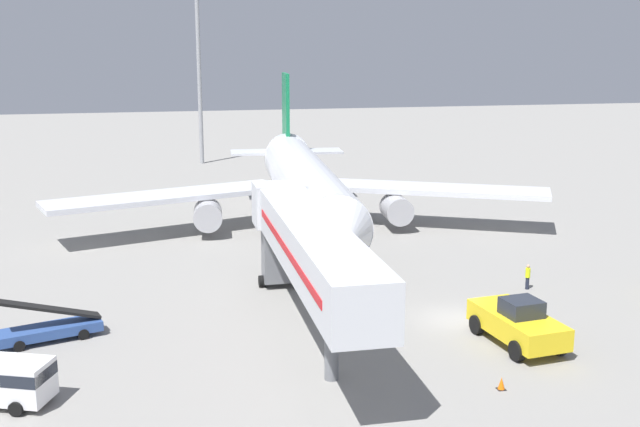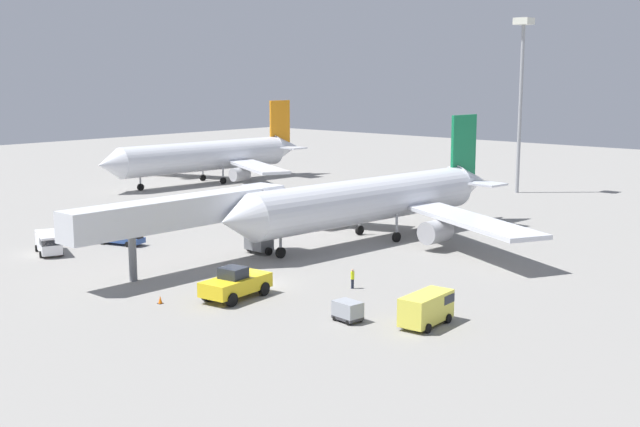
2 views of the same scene
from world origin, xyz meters
name	(u,v)px [view 2 (image 2 of 2)]	position (x,y,z in m)	size (l,w,h in m)	color
ground_plane	(259,284)	(0.00, 0.00, 0.00)	(300.00, 300.00, 0.00)	gray
airplane_at_gate	(375,200)	(-4.68, 22.23, 4.42)	(43.86, 41.48, 13.14)	silver
jet_bridge	(191,213)	(-9.06, 0.03, 5.25)	(3.48, 23.81, 6.96)	silver
pushback_tug	(236,284)	(1.83, -4.39, 1.23)	(3.56, 6.47, 2.65)	yellow
belt_loader_truck	(119,238)	(-23.25, 1.70, 0.74)	(5.87, 3.30, 2.85)	#2D4C8E
service_van_mid_center	(49,242)	(-24.59, -5.81, 1.21)	(5.63, 3.82, 2.11)	white
service_van_rear_right	(427,307)	(17.51, 0.10, 1.34)	(2.56, 4.92, 2.36)	#E5DB4C
baggage_cart_outer_right	(348,310)	(12.65, -3.09, 0.84)	(2.20, 1.67, 1.51)	#38383D
ground_crew_worker_foreground	(352,278)	(6.96, 4.34, 0.91)	(0.34, 0.34, 1.71)	#1E2333
safety_cone_alpha	(160,300)	(-1.49, -9.45, 0.30)	(0.40, 0.40, 0.61)	black
airplane_background	(210,156)	(-54.50, 41.14, 4.50)	(40.29, 40.96, 13.36)	silver
apron_light_mast	(522,73)	(-10.44, 65.08, 18.15)	(2.40, 2.40, 26.25)	#93969B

